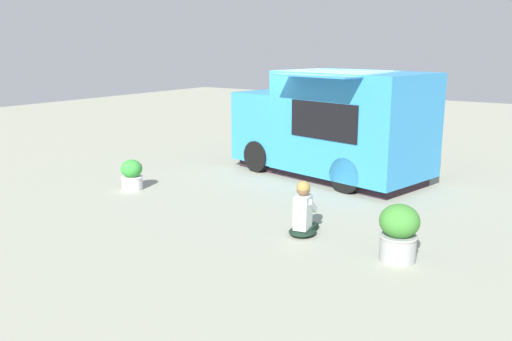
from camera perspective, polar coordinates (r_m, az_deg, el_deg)
ground_plane at (r=12.83m, az=7.02°, el=-0.80°), size 40.00×40.00×0.00m
food_truck at (r=12.83m, az=8.00°, el=4.47°), size 3.42×4.94×2.45m
person_customer at (r=8.96m, az=4.96°, el=-4.40°), size 0.79×0.53×0.91m
planter_flowering_near at (r=8.12m, az=14.61°, el=-6.16°), size 0.57×0.57×0.83m
planter_flowering_far at (r=11.98m, az=-12.76°, el=-0.41°), size 0.46×0.46×0.65m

